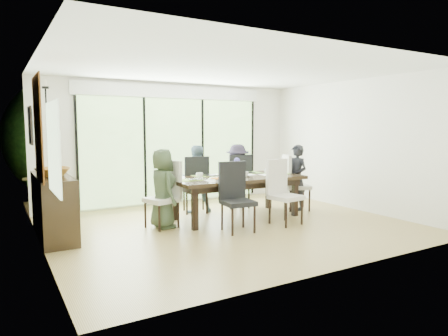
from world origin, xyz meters
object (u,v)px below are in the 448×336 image
table_top (236,178)px  chair_right_end (297,182)px  person_right_end (297,177)px  bowl (53,172)px  laptop (198,179)px  person_far_right (238,176)px  sideboard (53,206)px  cup_b (246,174)px  chair_left_end (162,194)px  person_far_left (195,179)px  chair_near_right (286,192)px  cup_a (199,175)px  chair_near_left (238,197)px  chair_far_right (237,180)px  cup_c (267,171)px  vase (237,173)px  chair_far_left (195,184)px  person_left_end (163,188)px

table_top → chair_right_end: 1.51m
chair_right_end → person_right_end: size_ratio=0.85×
bowl → laptop: bearing=-8.4°
person_right_end → person_far_right: same height
sideboard → bowl: 0.56m
bowl → cup_b: bearing=-5.9°
cup_b → bowl: bowl is taller
chair_left_end → person_far_left: 1.34m
chair_near_right → sideboard: chair_near_right is taller
person_far_left → chair_near_right: bearing=127.5°
cup_a → bowl: size_ratio=0.25×
chair_near_left → chair_far_right: bearing=64.2°
person_far_right → cup_c: bearing=123.6°
vase → bowl: bearing=176.6°
vase → laptop: 0.91m
chair_left_end → chair_near_left: bearing=33.5°
bowl → chair_far_left: bearing=12.5°
vase → sideboard: bearing=174.8°
cup_c → table_top: bearing=-172.9°
cup_a → sideboard: 2.51m
chair_near_left → person_left_end: bearing=144.0°
person_far_left → laptop: bearing=75.0°
chair_far_right → cup_c: (0.25, -0.75, 0.26)m
chair_near_left → chair_near_right: (1.00, 0.00, 0.00)m
chair_right_end → chair_left_end: bearing=112.9°
chair_near_left → person_far_left: (0.05, 1.70, 0.10)m
chair_far_left → cup_b: bearing=138.8°
vase → bowl: bowl is taller
chair_near_right → sideboard: bearing=154.0°
table_top → person_far_left: size_ratio=1.86×
chair_right_end → cup_c: size_ratio=8.87×
vase → cup_b: (0.10, -0.15, -0.01)m
chair_left_end → cup_a: 0.85m
vase → laptop: vase is taller
chair_right_end → cup_b: size_ratio=11.00×
person_far_right → laptop: person_far_right is taller
table_top → chair_left_end: bearing=180.0°
chair_near_right → bowl: chair_near_right is taller
chair_far_right → cup_b: 1.06m
chair_left_end → cup_b: chair_left_end is taller
table_top → sideboard: (-3.17, 0.34, -0.27)m
table_top → chair_left_end: size_ratio=2.18×
laptop → cup_b: cup_b is taller
person_left_end → person_far_right: (2.03, 0.83, 0.00)m
chair_left_end → cup_b: bearing=71.1°
chair_near_right → bowl: (-3.67, 1.11, 0.46)m
person_far_left → table_top: bearing=126.7°
person_right_end → cup_b: 1.34m
cup_c → cup_b: bearing=-162.9°
person_far_left → bowl: size_ratio=2.63×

